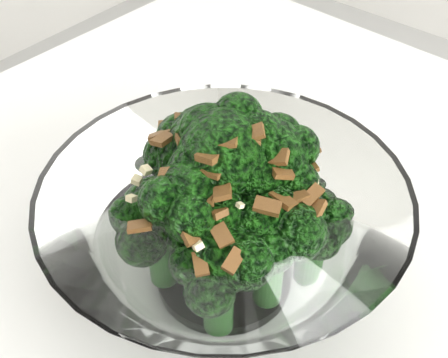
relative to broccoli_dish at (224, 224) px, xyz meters
The scene contains 1 object.
broccoli_dish is the anchor object (origin of this frame).
Camera 1 is at (0.03, -0.30, 1.13)m, focal length 50.00 mm.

